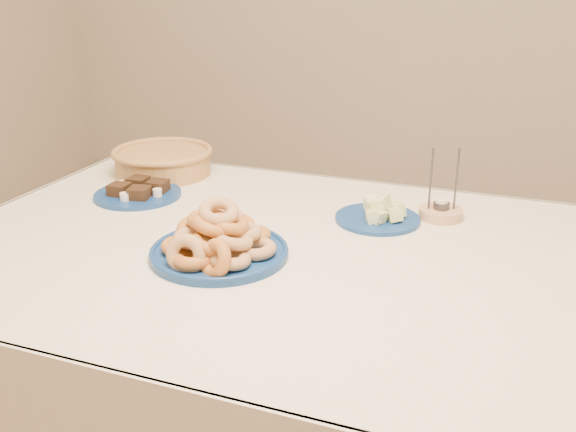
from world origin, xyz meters
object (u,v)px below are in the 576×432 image
object	(u,v)px
wicker_basket	(163,160)
donut_platter	(218,242)
candle_holder	(441,212)
dining_table	(296,290)
melon_plate	(379,214)
brownie_plate	(138,192)

from	to	relation	value
wicker_basket	donut_platter	bearing A→B (deg)	-48.56
wicker_basket	candle_holder	bearing A→B (deg)	-5.06
dining_table	donut_platter	xyz separation A→B (m)	(-0.15, -0.10, 0.14)
candle_holder	donut_platter	bearing A→B (deg)	-135.40
donut_platter	melon_plate	size ratio (longest dim) A/B	1.26
dining_table	donut_platter	bearing A→B (deg)	-144.66
dining_table	melon_plate	bearing A→B (deg)	59.72
melon_plate	candle_holder	world-z (taller)	candle_holder
donut_platter	brownie_plate	world-z (taller)	donut_platter
dining_table	wicker_basket	xyz separation A→B (m)	(-0.58, 0.39, 0.15)
candle_holder	wicker_basket	bearing A→B (deg)	174.94
melon_plate	brownie_plate	distance (m)	0.68
brownie_plate	donut_platter	bearing A→B (deg)	-35.87
melon_plate	wicker_basket	distance (m)	0.74
dining_table	wicker_basket	distance (m)	0.72
dining_table	candle_holder	world-z (taller)	candle_holder
melon_plate	donut_platter	bearing A→B (deg)	-129.85
donut_platter	dining_table	bearing A→B (deg)	35.34
melon_plate	wicker_basket	size ratio (longest dim) A/B	0.66
dining_table	brownie_plate	distance (m)	0.58
donut_platter	brownie_plate	distance (m)	0.49
melon_plate	brownie_plate	bearing A→B (deg)	-175.27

